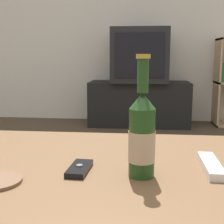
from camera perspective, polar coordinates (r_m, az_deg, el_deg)
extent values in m
cube|color=silver|center=(3.79, 3.35, 18.31)|extent=(8.00, 0.05, 2.60)
cube|color=brown|center=(0.80, -6.47, -12.04)|extent=(1.18, 0.79, 0.04)
cube|color=black|center=(3.49, 4.98, 1.57)|extent=(1.10, 0.44, 0.48)
cube|color=black|center=(3.45, 5.11, 10.26)|extent=(0.60, 0.56, 0.57)
cube|color=black|center=(3.17, 5.06, 10.27)|extent=(0.49, 0.01, 0.45)
cube|color=tan|center=(3.64, 18.61, 5.14)|extent=(0.02, 0.30, 0.95)
cube|color=#236B38|center=(3.64, 19.36, 6.86)|extent=(0.04, 0.21, 0.20)
cylinder|color=#1E4219|center=(0.74, 5.47, -5.64)|extent=(0.06, 0.06, 0.16)
cylinder|color=tan|center=(0.74, 5.46, -6.25)|extent=(0.06, 0.06, 0.07)
cone|color=#1E4219|center=(0.72, 5.60, 2.06)|extent=(0.06, 0.06, 0.04)
cylinder|color=#1E4219|center=(0.71, 5.68, 6.60)|extent=(0.03, 0.03, 0.08)
cylinder|color=#B79333|center=(0.71, 5.74, 10.11)|extent=(0.03, 0.03, 0.01)
cube|color=black|center=(0.79, -5.99, -10.30)|extent=(0.05, 0.11, 0.01)
cylinder|color=slate|center=(0.79, -6.00, -9.72)|extent=(0.02, 0.02, 0.00)
cube|color=white|center=(0.84, 17.63, -9.33)|extent=(0.04, 0.17, 0.02)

